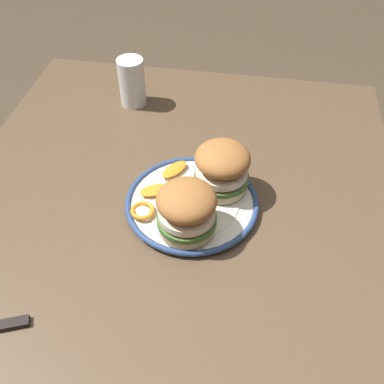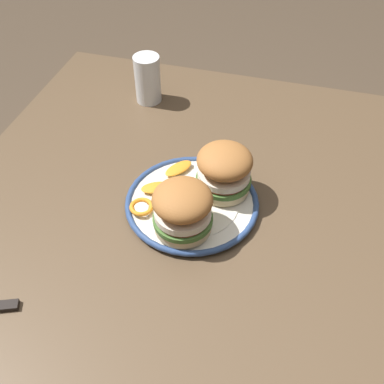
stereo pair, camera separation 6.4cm
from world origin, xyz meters
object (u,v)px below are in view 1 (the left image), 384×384
sandwich_half_left (222,167)px  drinking_glass (132,84)px  dining_table (168,261)px  dinner_plate (192,203)px  sandwich_half_right (187,209)px

sandwich_half_left → drinking_glass: 0.38m
drinking_glass → dining_table: bearing=-157.2°
dinner_plate → sandwich_half_right: size_ratio=2.17×
dinner_plate → dining_table: bearing=144.5°
dinner_plate → sandwich_half_left: size_ratio=1.88×
dinner_plate → drinking_glass: drinking_glass is taller
dinner_plate → sandwich_half_left: 0.09m
sandwich_half_right → sandwich_half_left: bearing=-22.3°
sandwich_half_right → drinking_glass: 0.45m
dining_table → sandwich_half_right: bearing=-105.4°
dining_table → dinner_plate: bearing=-35.5°
dining_table → dinner_plate: size_ratio=4.27×
dining_table → sandwich_half_left: size_ratio=8.01×
sandwich_half_left → sandwich_half_right: 0.13m
sandwich_half_left → drinking_glass: bearing=42.5°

